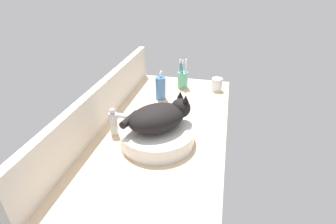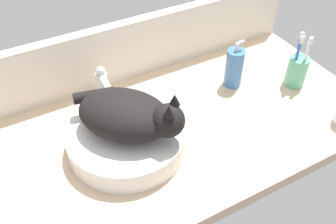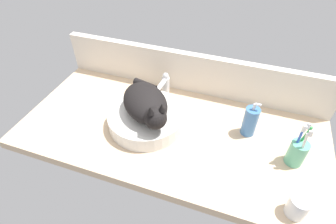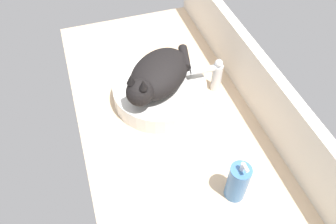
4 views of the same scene
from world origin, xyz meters
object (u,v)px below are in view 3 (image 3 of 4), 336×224
object	(u,v)px
faucet	(165,86)
water_glass	(297,207)
sink_basin	(146,118)
soap_dispenser	(250,121)
toothbrush_cup	(297,152)
cat	(146,104)

from	to	relation	value
faucet	water_glass	world-z (taller)	faucet
sink_basin	soap_dispenser	bearing A→B (deg)	12.11
toothbrush_cup	water_glass	bearing A→B (deg)	-88.72
toothbrush_cup	water_glass	xyz separation A→B (cm)	(0.48, -21.39, -2.25)
sink_basin	soap_dispenser	xyz separation A→B (cm)	(42.26, 9.06, 3.34)
sink_basin	cat	bearing A→B (deg)	-44.13
toothbrush_cup	faucet	bearing A→B (deg)	160.93
sink_basin	water_glass	distance (cm)	64.80
sink_basin	toothbrush_cup	world-z (taller)	toothbrush_cup
sink_basin	water_glass	size ratio (longest dim) A/B	4.15
faucet	soap_dispenser	distance (cm)	42.22
soap_dispenser	water_glass	world-z (taller)	soap_dispenser
cat	faucet	size ratio (longest dim) A/B	2.20
cat	toothbrush_cup	xyz separation A→B (cm)	(59.46, 0.24, -6.80)
faucet	sink_basin	bearing A→B (deg)	-94.08
soap_dispenser	water_glass	distance (cm)	36.47
soap_dispenser	toothbrush_cup	distance (cm)	20.67
cat	water_glass	size ratio (longest dim) A/B	3.80
soap_dispenser	water_glass	xyz separation A→B (cm)	(18.66, -31.16, -3.30)
cat	toothbrush_cup	bearing A→B (deg)	0.23
cat	water_glass	bearing A→B (deg)	-19.43
sink_basin	faucet	distance (cm)	20.15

